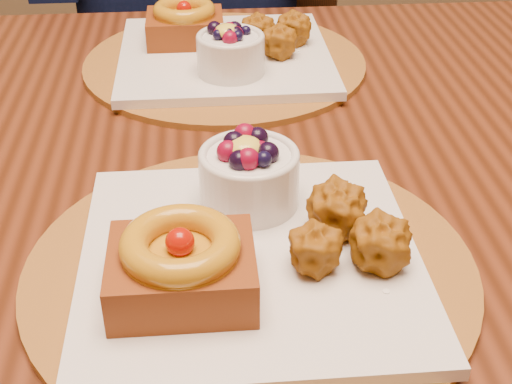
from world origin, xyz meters
The scene contains 4 objects.
dining_table centered at (0.01, 0.00, 0.68)m, with size 1.60×0.90×0.76m.
place_setting_near centered at (0.01, -0.21, 0.78)m, with size 0.38×0.38×0.09m.
place_setting_far centered at (0.01, 0.22, 0.78)m, with size 0.38×0.38×0.08m.
chair_far centered at (0.03, 0.84, 0.55)m, with size 0.59×0.59×0.99m.
Camera 1 is at (-0.03, -0.69, 1.14)m, focal length 50.00 mm.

